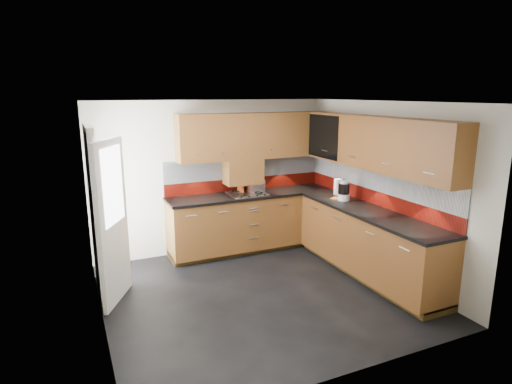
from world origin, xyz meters
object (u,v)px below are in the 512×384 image
food_processor (344,191)px  toaster (256,186)px  utensil_pot (241,187)px  gas_hob (247,193)px

food_processor → toaster: bearing=132.2°
utensil_pot → food_processor: 1.63m
gas_hob → utensil_pot: size_ratio=1.47×
utensil_pot → toaster: size_ratio=1.29×
utensil_pot → gas_hob: bearing=-71.2°
toaster → gas_hob: bearing=-150.0°
gas_hob → toaster: size_ratio=1.90×
gas_hob → food_processor: food_processor is taller
gas_hob → food_processor: (1.16, -0.95, 0.12)m
gas_hob → utensil_pot: bearing=108.8°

